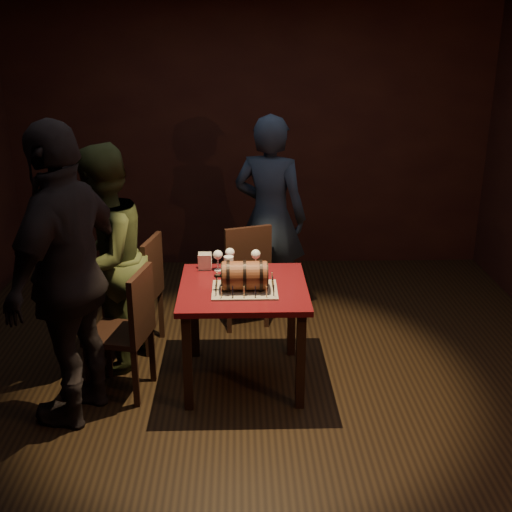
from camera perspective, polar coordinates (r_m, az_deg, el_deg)
name	(u,v)px	position (r m, az deg, el deg)	size (l,w,h in m)	color
room_shell	(258,196)	(4.34, 0.21, 5.37)	(5.04, 5.04, 2.80)	black
pub_table	(243,300)	(4.58, -1.13, -3.94)	(0.90, 0.90, 0.75)	#440B10
cake_board	(245,290)	(4.45, -1.01, -3.04)	(0.45, 0.35, 0.01)	gray
barrel_cake	(245,276)	(4.41, -1.03, -1.76)	(0.37, 0.22, 0.22)	brown
birthday_candles	(245,284)	(4.43, -1.01, -2.48)	(0.40, 0.30, 0.09)	#F3DA91
wine_glass_left	(218,256)	(4.78, -3.41, 0.02)	(0.07, 0.07, 0.16)	silver
wine_glass_mid	(230,254)	(4.82, -2.34, 0.22)	(0.07, 0.07, 0.16)	silver
wine_glass_right	(256,255)	(4.78, -0.03, 0.07)	(0.07, 0.07, 0.16)	silver
pint_of_ale	(229,267)	(4.69, -2.44, -0.95)	(0.07, 0.07, 0.15)	silver
menu_card	(205,262)	(4.81, -4.57, -0.54)	(0.10, 0.05, 0.13)	white
chair_back	(245,270)	(5.47, -1.03, -1.21)	(0.51, 0.51, 0.93)	black
chair_left_rear	(142,287)	(5.19, -10.13, -2.69)	(0.47, 0.47, 0.93)	black
chair_left_front	(129,326)	(4.55, -11.20, -6.10)	(0.48, 0.48, 0.93)	black
person_back	(270,217)	(5.65, 1.25, 3.51)	(0.65, 0.43, 1.79)	#1B2537
person_left_rear	(103,261)	(4.83, -13.44, -0.41)	(0.83, 0.65, 1.71)	#31391C
person_left_front	(69,276)	(4.21, -16.30, -1.75)	(1.16, 0.48, 1.98)	black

